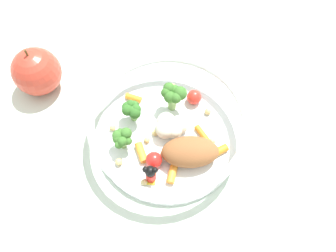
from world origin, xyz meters
TOP-DOWN VIEW (x-y plane):
  - ground_plane at (0.00, 0.00)m, footprint 2.40×2.40m
  - food_container at (0.00, -0.01)m, footprint 0.25×0.25m
  - loose_apple at (-0.19, -0.17)m, footprint 0.08×0.08m

SIDE VIEW (x-z plane):
  - ground_plane at x=0.00m, z-range 0.00..0.00m
  - food_container at x=0.00m, z-range 0.00..0.07m
  - loose_apple at x=-0.19m, z-range -0.01..0.09m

